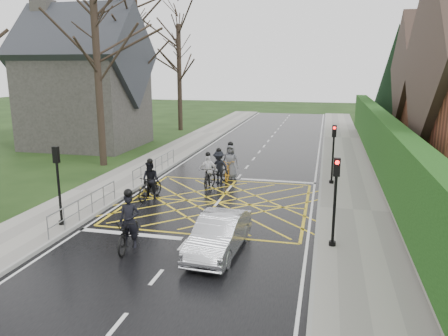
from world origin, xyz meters
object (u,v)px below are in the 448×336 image
at_px(cyclist_front, 208,174).
at_px(car, 219,234).
at_px(cyclist_back, 150,184).
at_px(cyclist_mid, 219,171).
at_px(cyclist_rear, 129,229).
at_px(cyclist_lead, 230,166).

bearing_deg(cyclist_front, car, -77.27).
distance_m(cyclist_back, cyclist_mid, 4.25).
distance_m(cyclist_rear, cyclist_front, 8.26).
xyz_separation_m(cyclist_back, cyclist_mid, (2.45, 3.47, -0.03)).
xyz_separation_m(cyclist_rear, cyclist_mid, (0.93, 8.99, 0.02)).
xyz_separation_m(cyclist_mid, car, (2.16, -8.65, -0.06)).
bearing_deg(car, cyclist_lead, 103.26).
bearing_deg(cyclist_back, cyclist_rear, -64.52).
distance_m(cyclist_lead, car, 9.94).
bearing_deg(cyclist_rear, cyclist_front, 78.14).
height_order(cyclist_mid, car, cyclist_mid).
height_order(cyclist_front, cyclist_lead, cyclist_lead).
height_order(cyclist_back, cyclist_front, cyclist_back).
height_order(cyclist_back, cyclist_lead, cyclist_lead).
xyz_separation_m(cyclist_mid, cyclist_front, (-0.39, -0.75, -0.03)).
bearing_deg(cyclist_back, car, -38.21).
distance_m(cyclist_back, car, 6.93).
relative_size(cyclist_back, car, 0.51).
xyz_separation_m(cyclist_rear, cyclist_front, (0.54, 8.24, -0.01)).
bearing_deg(cyclist_lead, cyclist_mid, -109.33).
bearing_deg(car, cyclist_mid, 106.99).
bearing_deg(cyclist_front, cyclist_mid, 57.48).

